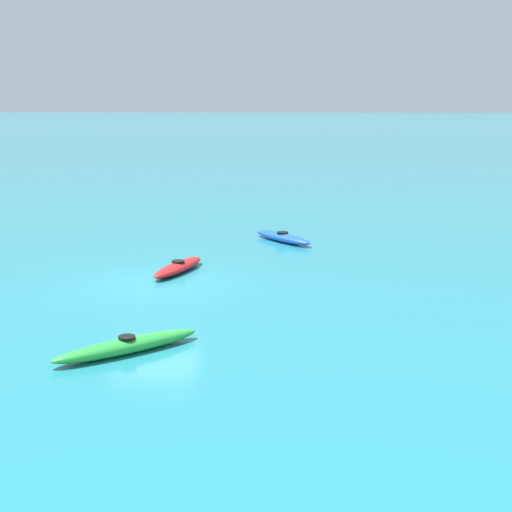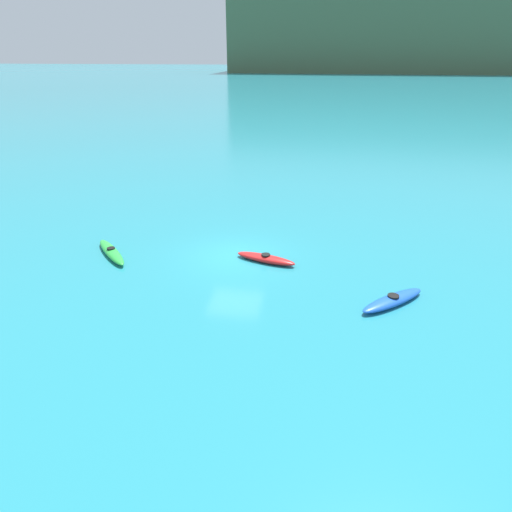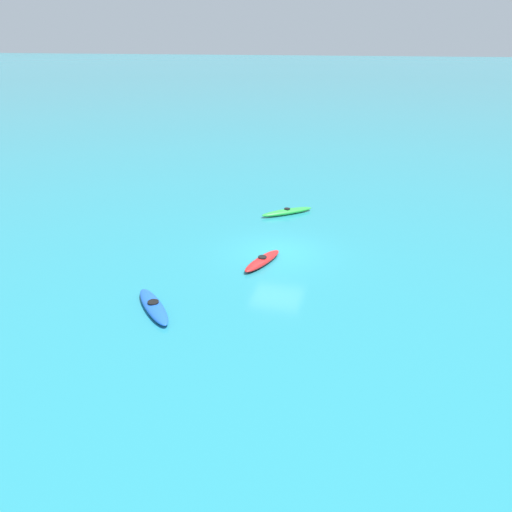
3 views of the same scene
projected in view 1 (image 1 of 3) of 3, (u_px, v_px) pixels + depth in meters
name	position (u px, v px, depth m)	size (l,w,h in m)	color
ground_plane	(155.00, 284.00, 20.38)	(600.00, 600.00, 0.00)	teal
kayak_green	(127.00, 345.00, 14.81)	(2.58, 2.90, 0.37)	green
kayak_red	(178.00, 267.00, 21.77)	(2.86, 1.45, 0.37)	red
kayak_blue	(283.00, 237.00, 26.52)	(2.74, 2.55, 0.37)	blue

